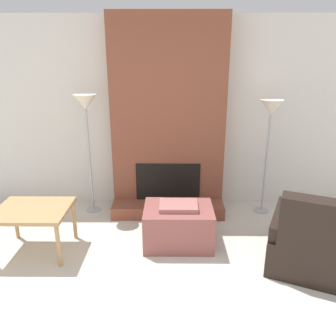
{
  "coord_description": "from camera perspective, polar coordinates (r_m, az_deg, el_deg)",
  "views": [
    {
      "loc": [
        0.04,
        -1.4,
        2.05
      ],
      "look_at": [
        0.0,
        2.83,
        0.63
      ],
      "focal_mm": 35.0,
      "sensor_mm": 36.0,
      "label": 1
    }
  ],
  "objects": [
    {
      "name": "floor_lamp_left",
      "position": [
        4.4,
        -14.12,
        9.61
      ],
      "size": [
        0.3,
        0.3,
        1.62
      ],
      "color": "#ADADB2",
      "rests_on": "ground_plane"
    },
    {
      "name": "fireplace",
      "position": [
        4.45,
        0.02,
        7.81
      ],
      "size": [
        1.51,
        0.67,
        2.6
      ],
      "color": "brown",
      "rests_on": "ground_plane"
    },
    {
      "name": "wall_back",
      "position": [
        4.65,
        0.04,
        9.28
      ],
      "size": [
        6.81,
        0.06,
        2.6
      ],
      "primitive_type": "cube",
      "color": "silver",
      "rests_on": "ground_plane"
    },
    {
      "name": "side_table",
      "position": [
        3.85,
        -22.49,
        -7.34
      ],
      "size": [
        0.78,
        0.65,
        0.52
      ],
      "color": "tan",
      "rests_on": "ground_plane"
    },
    {
      "name": "armchair",
      "position": [
        3.71,
        24.36,
        -12.14
      ],
      "size": [
        1.18,
        1.21,
        0.87
      ],
      "rotation": [
        0.0,
        0.0,
        2.72
      ],
      "color": "black",
      "rests_on": "ground_plane"
    },
    {
      "name": "floor_lamp_right",
      "position": [
        4.46,
        17.47,
        8.69
      ],
      "size": [
        0.3,
        0.3,
        1.55
      ],
      "color": "#ADADB2",
      "rests_on": "ground_plane"
    },
    {
      "name": "ottoman",
      "position": [
        3.82,
        1.8,
        -9.85
      ],
      "size": [
        0.78,
        0.58,
        0.5
      ],
      "color": "#8C4C47",
      "rests_on": "ground_plane"
    }
  ]
}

